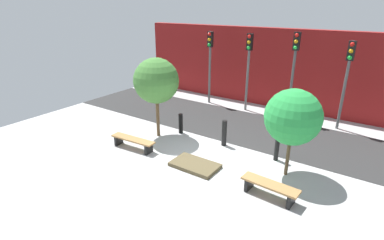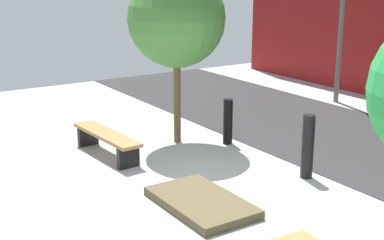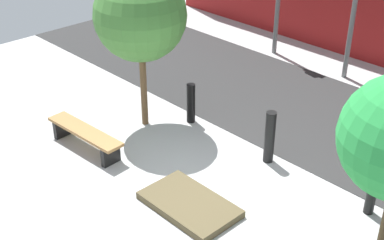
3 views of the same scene
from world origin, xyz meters
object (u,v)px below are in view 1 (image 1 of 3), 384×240
object	(u,v)px
tree_behind_left_bench	(156,81)
bollard_center	(277,146)
bench_right	(270,187)
bollard_far_left	(181,124)
traffic_light_west	(210,55)
traffic_light_mid_west	(249,59)
bench_left	(133,141)
traffic_light_east	(348,70)
tree_behind_right_bench	(293,117)
bollard_left	(224,133)
planter_bed	(195,165)
traffic_light_mid_east	(294,61)

from	to	relation	value
tree_behind_left_bench	bollard_center	bearing A→B (deg)	8.92
bench_right	bollard_far_left	distance (m)	5.22
traffic_light_west	traffic_light_mid_west	bearing A→B (deg)	0.00
bench_left	traffic_light_east	xyz separation A→B (m)	(5.95, 6.46, 2.28)
bench_right	traffic_light_west	distance (m)	9.08
tree_behind_left_bench	bollard_far_left	distance (m)	2.12
tree_behind_right_bench	traffic_light_west	bearing A→B (deg)	139.92
bollard_left	traffic_light_mid_west	bearing A→B (deg)	104.40
planter_bed	tree_behind_left_bench	distance (m)	3.71
planter_bed	bollard_far_left	world-z (taller)	bollard_far_left
traffic_light_mid_east	traffic_light_east	distance (m)	2.19
tree_behind_left_bench	tree_behind_right_bench	xyz separation A→B (m)	(5.33, 0.00, -0.36)
tree_behind_right_bench	bollard_center	distance (m)	1.71
traffic_light_east	tree_behind_left_bench	bearing A→B (deg)	-139.92
tree_behind_left_bench	traffic_light_mid_east	size ratio (longest dim) A/B	0.81
planter_bed	bollard_left	bearing A→B (deg)	90.00
traffic_light_mid_east	traffic_light_east	bearing A→B (deg)	-0.01
tree_behind_left_bench	tree_behind_right_bench	world-z (taller)	tree_behind_left_bench
bench_left	traffic_light_mid_west	bearing A→B (deg)	72.49
traffic_light_west	bollard_center	bearing A→B (deg)	-38.54
traffic_light_mid_east	bollard_far_left	bearing A→B (deg)	-126.56
tree_behind_right_bench	traffic_light_east	world-z (taller)	traffic_light_east
bench_left	bench_right	distance (m)	5.33
bollard_center	bench_right	bearing A→B (deg)	-74.78
bollard_center	bench_left	bearing A→B (deg)	-155.09
tree_behind_right_bench	traffic_light_mid_west	distance (m)	6.29
planter_bed	traffic_light_west	bearing A→B (deg)	117.68
bollard_center	traffic_light_mid_west	bearing A→B (deg)	126.56
tree_behind_left_bench	traffic_light_mid_west	world-z (taller)	traffic_light_mid_west
bench_left	traffic_light_west	world-z (taller)	traffic_light_west
bench_right	tree_behind_left_bench	bearing A→B (deg)	168.58
traffic_light_west	traffic_light_east	world-z (taller)	traffic_light_west
bench_left	tree_behind_right_bench	distance (m)	5.76
traffic_light_mid_west	bollard_left	bearing A→B (deg)	-75.60
bollard_far_left	bollard_center	bearing A→B (deg)	0.00
traffic_light_mid_west	traffic_light_east	size ratio (longest dim) A/B	1.01
bollard_far_left	bollard_left	bearing A→B (deg)	0.00
bollard_center	planter_bed	bearing A→B (deg)	-135.98
planter_bed	bollard_left	distance (m)	2.05
tree_behind_left_bench	traffic_light_mid_west	size ratio (longest dim) A/B	0.85
planter_bed	bollard_center	distance (m)	2.91
bench_right	traffic_light_west	bearing A→B (deg)	136.49
planter_bed	bollard_center	xyz separation A→B (m)	(2.07, 2.00, 0.48)
planter_bed	bollard_far_left	bearing A→B (deg)	135.98
bench_right	bollard_center	xyz separation A→B (m)	(-0.60, 2.20, 0.23)
planter_bed	traffic_light_east	size ratio (longest dim) A/B	0.42
bollard_center	traffic_light_mid_east	world-z (taller)	traffic_light_mid_east
bench_left	traffic_light_mid_east	world-z (taller)	traffic_light_mid_east
bollard_far_left	tree_behind_right_bench	bearing A→B (deg)	-8.92
traffic_light_mid_west	traffic_light_east	world-z (taller)	traffic_light_mid_west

